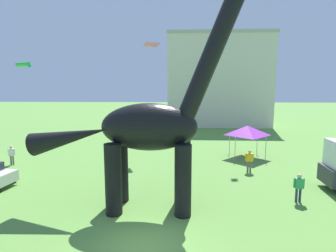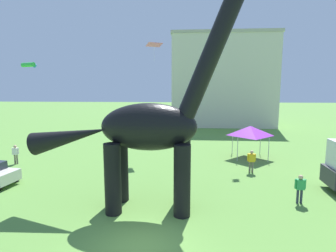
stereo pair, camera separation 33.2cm
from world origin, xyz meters
name	(u,v)px [view 1 (the left image)]	position (x,y,z in m)	size (l,w,h in m)	color
ground_plane	(144,246)	(0.00, 0.00, 0.00)	(240.00, 240.00, 0.00)	#5B8E3D
dinosaur_sculpture	(148,127)	(-0.22, 3.55, 4.43)	(11.71, 2.48, 12.24)	black
person_near_flyer	(12,153)	(-12.80, 11.06, 1.00)	(0.62, 0.27, 1.65)	#6B6056
person_far_spectator	(249,159)	(6.77, 10.11, 1.06)	(0.65, 0.29, 1.74)	#6B6056
person_watching_child	(299,185)	(8.16, 4.68, 1.00)	(0.62, 0.27, 1.65)	#2D3347
festival_canopy_tent	(247,130)	(7.67, 14.71, 2.54)	(3.15, 3.15, 3.00)	#B2B2B7
kite_trailing	(151,45)	(-1.51, 16.88, 10.73)	(1.83, 1.66, 1.85)	pink
kite_near_high	(25,65)	(-18.28, 23.05, 9.44)	(2.07, 2.00, 0.59)	green
background_building_block	(217,81)	(7.86, 37.83, 7.83)	(17.58, 9.32, 15.65)	beige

